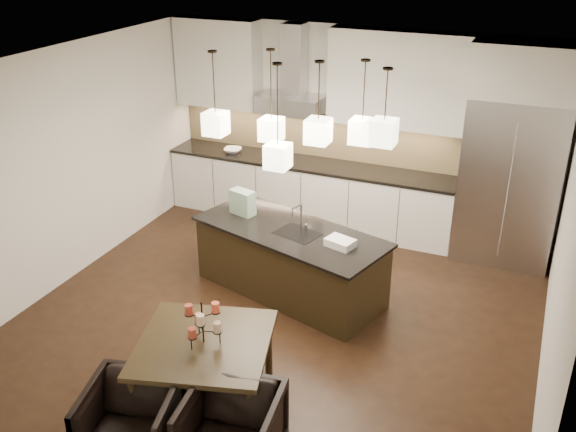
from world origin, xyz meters
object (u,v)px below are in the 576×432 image
at_px(armchair_left, 132,422).
at_px(armchair_right, 232,432).
at_px(dining_table, 206,373).
at_px(refrigerator, 510,181).
at_px(island_body, 290,262).

distance_m(armchair_left, armchair_right, 0.83).
height_order(dining_table, armchair_right, armchair_right).
distance_m(dining_table, armchair_left, 0.82).
relative_size(refrigerator, armchair_right, 2.81).
bearing_deg(island_body, refrigerator, 56.32).
distance_m(island_body, armchair_left, 2.90).
bearing_deg(refrigerator, island_body, -139.82).
bearing_deg(dining_table, refrigerator, 46.00).
bearing_deg(dining_table, island_body, 76.03).
bearing_deg(refrigerator, armchair_left, -116.67).
bearing_deg(armchair_left, island_body, 72.18).
xyz_separation_m(island_body, armchair_right, (0.62, -2.67, -0.04)).
relative_size(dining_table, armchair_left, 1.52).
relative_size(island_body, dining_table, 1.93).
distance_m(island_body, dining_table, 2.11).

